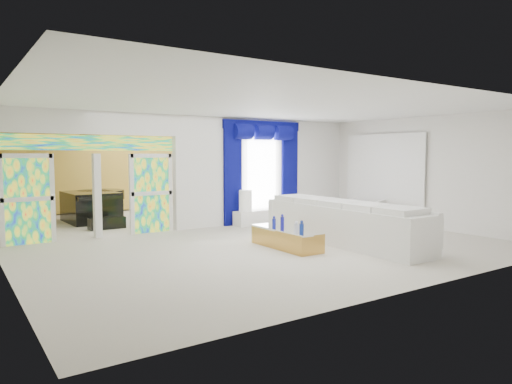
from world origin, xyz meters
TOP-DOWN VIEW (x-y plane):
  - floor at (0.00, 0.00)m, footprint 12.00×12.00m
  - dividing_wall at (2.15, 1.00)m, footprint 5.70×0.18m
  - dividing_header at (-2.85, 1.00)m, footprint 4.30×0.18m
  - stained_panel_left at (-4.28, 1.00)m, footprint 0.95×0.04m
  - stained_panel_right at (-1.42, 1.00)m, footprint 0.95×0.04m
  - stained_transom at (-2.85, 1.00)m, footprint 4.00×0.05m
  - window_pane at (1.90, 0.90)m, footprint 1.00×0.02m
  - blue_drape_left at (0.90, 0.87)m, footprint 0.55×0.10m
  - blue_drape_right at (2.90, 0.87)m, footprint 0.55×0.10m
  - blue_pelmet at (1.90, 0.87)m, footprint 2.60×0.12m
  - wall_mirror at (4.94, -1.00)m, footprint 0.04×2.70m
  - gold_curtains at (0.00, 5.90)m, footprint 9.70×0.12m
  - white_sofa at (1.55, -2.80)m, footprint 0.98×4.40m
  - coffee_table at (0.20, -2.50)m, footprint 0.61×1.79m
  - console_table at (1.44, 0.58)m, footprint 1.27×0.51m
  - table_lamp at (1.14, 0.58)m, footprint 0.36×0.36m
  - armchair at (4.35, -0.83)m, footprint 1.25×1.31m
  - grand_piano at (-2.22, 3.80)m, footprint 1.41×1.80m
  - piano_bench at (-2.22, 2.20)m, footprint 0.94×0.40m
  - tv_console at (-4.59, 2.96)m, footprint 0.61×0.57m
  - chandelier at (-2.30, 3.40)m, footprint 0.60×0.60m
  - decanters at (0.19, -2.61)m, footprint 0.15×1.09m

SIDE VIEW (x-z plane):
  - floor at x=0.00m, z-range 0.00..0.00m
  - piano_bench at x=-2.22m, z-range 0.00..0.31m
  - coffee_table at x=0.20m, z-range 0.00..0.40m
  - console_table at x=1.44m, z-range 0.00..0.41m
  - armchair at x=4.35m, z-range 0.00..0.67m
  - tv_console at x=-4.59m, z-range 0.00..0.76m
  - white_sofa at x=1.55m, z-range 0.00..0.84m
  - grand_piano at x=-2.22m, z-range 0.00..0.88m
  - decanters at x=0.19m, z-range 0.36..0.63m
  - table_lamp at x=1.14m, z-range 0.41..0.99m
  - stained_panel_left at x=-4.28m, z-range 0.00..2.00m
  - stained_panel_right at x=-1.42m, z-range 0.00..2.00m
  - blue_drape_left at x=0.90m, z-range 0.00..2.80m
  - blue_drape_right at x=2.90m, z-range 0.00..2.80m
  - window_pane at x=1.90m, z-range 0.30..2.60m
  - dividing_wall at x=2.15m, z-range 0.00..3.00m
  - gold_curtains at x=0.00m, z-range 0.05..2.95m
  - wall_mirror at x=4.94m, z-range 0.60..2.50m
  - stained_transom at x=-2.85m, z-range 2.08..2.42m
  - chandelier at x=-2.30m, z-range 2.35..2.95m
  - dividing_header at x=-2.85m, z-range 2.45..3.00m
  - blue_pelmet at x=1.90m, z-range 2.69..2.94m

